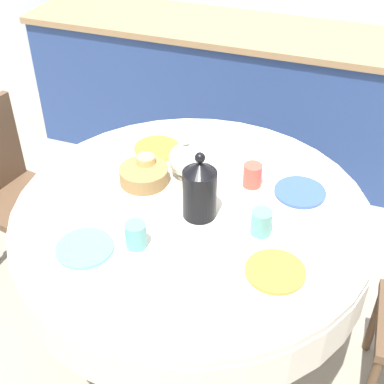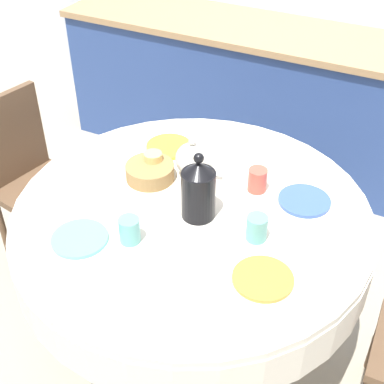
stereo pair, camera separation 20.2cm
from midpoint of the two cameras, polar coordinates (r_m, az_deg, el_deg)
The scene contains 15 objects.
ground_plane at distance 2.63m, azimuth -2.28°, elevation -14.94°, with size 12.00×12.00×0.00m, color #9E937F.
kitchen_counter at distance 3.53m, azimuth 7.24°, elevation 9.70°, with size 3.24×0.64×0.90m.
dining_table at distance 2.15m, azimuth -2.70°, elevation -4.37°, with size 1.41×1.41×0.77m.
chair_right at distance 2.84m, azimuth -20.80°, elevation 0.60°, with size 0.46×0.46×0.90m.
plate_near_left at distance 1.95m, azimuth -14.33°, elevation -5.94°, with size 0.21×0.21×0.01m, color #60BCB7.
cup_near_left at distance 1.90m, azimuth -9.06°, elevation -4.69°, with size 0.08×0.08×0.10m, color #5BA39E.
plate_near_right at distance 1.82m, azimuth 5.73°, elevation -8.58°, with size 0.21×0.21×0.01m, color orange.
cup_near_right at distance 1.94m, azimuth 4.46°, elevation -3.37°, with size 0.08×0.08×0.10m, color #5BA39E.
plate_far_left at distance 2.42m, azimuth -6.15°, elevation 4.55°, with size 0.21×0.21×0.01m, color yellow.
cup_far_left at distance 2.23m, azimuth -7.51°, elevation 2.66°, with size 0.08×0.08×0.10m, color #DBB766.
plate_far_right at distance 2.17m, azimuth 8.85°, elevation -0.11°, with size 0.21×0.21×0.01m, color #3856AD.
cup_far_right at distance 2.16m, azimuth 3.82°, elevation 1.69°, with size 0.08×0.08×0.10m, color #CC4C3D.
coffee_carafe at distance 1.97m, azimuth -2.11°, elevation 0.16°, with size 0.13×0.13×0.28m.
teapot at distance 2.20m, azimuth -3.29°, elevation 3.37°, with size 0.19×0.14×0.18m.
bread_basket at distance 2.21m, azimuth -7.77°, elevation 1.71°, with size 0.20×0.20×0.07m, color olive.
Camera 1 is at (0.54, -1.51, 2.09)m, focal length 50.00 mm.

